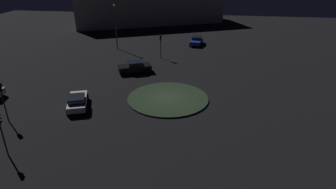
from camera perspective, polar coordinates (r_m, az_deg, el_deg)
ground_plane at (r=32.10m, az=-0.00°, el=-0.89°), size 116.85×116.85×0.00m
roundabout_island at (r=32.06m, az=-0.00°, el=-0.75°), size 9.03×9.03×0.17m
car_black at (r=39.95m, az=-6.62°, el=5.45°), size 4.83×3.49×1.58m
car_white at (r=31.35m, az=-17.59°, el=-1.26°), size 3.20×4.69×1.46m
car_blue at (r=54.41m, az=5.67°, el=10.64°), size 2.37×4.66×1.47m
traffic_light_southwest at (r=30.47m, az=-30.16°, el=0.06°), size 0.40×0.37×4.04m
traffic_light_north at (r=45.52m, az=-1.47°, el=10.49°), size 0.34×0.38×3.79m
traffic_light_southwest_near at (r=25.10m, az=-30.38°, el=-5.40°), size 0.38×0.39×3.79m
streetlamp_northwest at (r=51.19m, az=-10.43°, el=14.13°), size 0.48×0.48×7.63m
store_building at (r=75.09m, az=-3.97°, el=17.68°), size 37.43×26.07×9.55m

